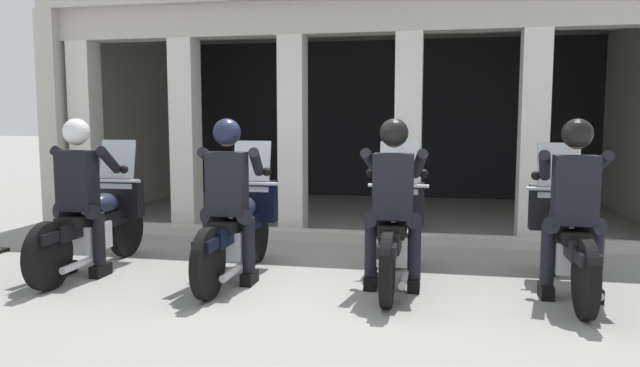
{
  "coord_description": "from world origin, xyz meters",
  "views": [
    {
      "loc": [
        1.2,
        -5.49,
        1.58
      ],
      "look_at": [
        0.0,
        0.42,
        0.93
      ],
      "focal_mm": 33.46,
      "sensor_mm": 36.0,
      "label": 1
    }
  ],
  "objects_px": {
    "motorcycle_center_right": "(395,231)",
    "motorcycle_far_right": "(565,237)",
    "police_officer_center_right": "(393,189)",
    "motorcycle_far_left": "(97,222)",
    "motorcycle_center_left": "(239,227)",
    "police_officer_far_left": "(79,183)",
    "police_officer_center_left": "(228,187)",
    "police_officer_far_right": "(574,193)"
  },
  "relations": [
    {
      "from": "motorcycle_center_right",
      "to": "motorcycle_far_right",
      "type": "bearing_deg",
      "value": -11.49
    },
    {
      "from": "motorcycle_center_right",
      "to": "police_officer_center_right",
      "type": "bearing_deg",
      "value": -102.18
    },
    {
      "from": "motorcycle_far_left",
      "to": "motorcycle_far_right",
      "type": "height_order",
      "value": "same"
    },
    {
      "from": "motorcycle_center_left",
      "to": "police_officer_center_right",
      "type": "height_order",
      "value": "police_officer_center_right"
    },
    {
      "from": "police_officer_center_right",
      "to": "motorcycle_far_right",
      "type": "relative_size",
      "value": 0.78
    },
    {
      "from": "police_officer_far_left",
      "to": "motorcycle_center_left",
      "type": "height_order",
      "value": "police_officer_far_left"
    },
    {
      "from": "motorcycle_far_left",
      "to": "police_officer_center_left",
      "type": "xyz_separation_m",
      "value": [
        1.56,
        -0.26,
        0.44
      ]
    },
    {
      "from": "motorcycle_far_left",
      "to": "motorcycle_center_right",
      "type": "distance_m",
      "value": 3.12
    },
    {
      "from": "motorcycle_far_left",
      "to": "police_officer_center_left",
      "type": "relative_size",
      "value": 1.29
    },
    {
      "from": "motorcycle_center_right",
      "to": "motorcycle_far_right",
      "type": "height_order",
      "value": "same"
    },
    {
      "from": "motorcycle_center_left",
      "to": "police_officer_far_right",
      "type": "bearing_deg",
      "value": -12.62
    },
    {
      "from": "police_officer_far_left",
      "to": "police_officer_far_right",
      "type": "xyz_separation_m",
      "value": [
        4.68,
        0.13,
        0.0
      ]
    },
    {
      "from": "motorcycle_far_right",
      "to": "police_officer_far_left",
      "type": "bearing_deg",
      "value": 171.45
    },
    {
      "from": "police_officer_far_left",
      "to": "motorcycle_center_left",
      "type": "bearing_deg",
      "value": 2.15
    },
    {
      "from": "police_officer_center_right",
      "to": "motorcycle_center_right",
      "type": "bearing_deg",
      "value": 77.82
    },
    {
      "from": "police_officer_far_left",
      "to": "police_officer_center_right",
      "type": "xyz_separation_m",
      "value": [
        3.12,
        0.12,
        0.0
      ]
    },
    {
      "from": "police_officer_far_left",
      "to": "motorcycle_far_right",
      "type": "relative_size",
      "value": 0.78
    },
    {
      "from": "motorcycle_center_left",
      "to": "police_officer_far_left",
      "type": "bearing_deg",
      "value": -178.13
    },
    {
      "from": "police_officer_center_left",
      "to": "motorcycle_center_right",
      "type": "distance_m",
      "value": 1.67
    },
    {
      "from": "motorcycle_far_left",
      "to": "motorcycle_far_right",
      "type": "bearing_deg",
      "value": -7.46
    },
    {
      "from": "motorcycle_center_left",
      "to": "police_officer_far_right",
      "type": "relative_size",
      "value": 1.29
    },
    {
      "from": "motorcycle_far_left",
      "to": "police_officer_far_left",
      "type": "height_order",
      "value": "police_officer_far_left"
    },
    {
      "from": "motorcycle_far_right",
      "to": "police_officer_far_right",
      "type": "xyz_separation_m",
      "value": [
        -0.0,
        -0.28,
        0.44
      ]
    },
    {
      "from": "police_officer_center_left",
      "to": "police_officer_center_right",
      "type": "height_order",
      "value": "same"
    },
    {
      "from": "police_officer_center_left",
      "to": "motorcycle_far_left",
      "type": "bearing_deg",
      "value": 161.28
    },
    {
      "from": "motorcycle_center_left",
      "to": "motorcycle_center_right",
      "type": "relative_size",
      "value": 1.0
    },
    {
      "from": "motorcycle_far_left",
      "to": "motorcycle_center_right",
      "type": "relative_size",
      "value": 1.0
    },
    {
      "from": "police_officer_center_right",
      "to": "motorcycle_far_right",
      "type": "bearing_deg",
      "value": -1.22
    },
    {
      "from": "motorcycle_center_left",
      "to": "motorcycle_center_right",
      "type": "bearing_deg",
      "value": -5.93
    },
    {
      "from": "police_officer_far_left",
      "to": "police_officer_center_left",
      "type": "height_order",
      "value": "same"
    },
    {
      "from": "motorcycle_center_right",
      "to": "motorcycle_far_right",
      "type": "xyz_separation_m",
      "value": [
        1.56,
        0.01,
        0.0
      ]
    },
    {
      "from": "police_officer_center_left",
      "to": "police_officer_center_right",
      "type": "bearing_deg",
      "value": -5.93
    },
    {
      "from": "police_officer_far_left",
      "to": "police_officer_far_right",
      "type": "distance_m",
      "value": 4.68
    },
    {
      "from": "police_officer_center_right",
      "to": "police_officer_far_right",
      "type": "xyz_separation_m",
      "value": [
        1.56,
        0.01,
        0.0
      ]
    },
    {
      "from": "police_officer_center_left",
      "to": "police_officer_center_right",
      "type": "distance_m",
      "value": 1.56
    },
    {
      "from": "motorcycle_far_right",
      "to": "police_officer_far_right",
      "type": "height_order",
      "value": "police_officer_far_right"
    },
    {
      "from": "police_officer_center_left",
      "to": "motorcycle_far_right",
      "type": "xyz_separation_m",
      "value": [
        3.12,
        0.39,
        -0.44
      ]
    },
    {
      "from": "police_officer_center_right",
      "to": "motorcycle_center_left",
      "type": "bearing_deg",
      "value": 161.12
    },
    {
      "from": "police_officer_far_left",
      "to": "motorcycle_center_right",
      "type": "height_order",
      "value": "police_officer_far_left"
    },
    {
      "from": "police_officer_center_right",
      "to": "police_officer_far_right",
      "type": "distance_m",
      "value": 1.56
    },
    {
      "from": "motorcycle_far_left",
      "to": "motorcycle_center_left",
      "type": "xyz_separation_m",
      "value": [
        1.56,
        0.03,
        0.0
      ]
    },
    {
      "from": "police_officer_center_right",
      "to": "motorcycle_far_left",
      "type": "bearing_deg",
      "value": 165.07
    }
  ]
}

